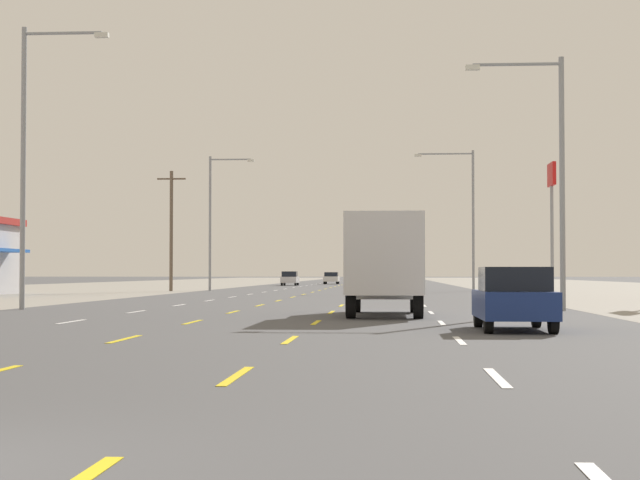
# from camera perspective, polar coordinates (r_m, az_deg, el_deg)

# --- Properties ---
(ground_plane) EXTENTS (572.00, 572.00, 0.00)m
(ground_plane) POSITION_cam_1_polar(r_m,az_deg,el_deg) (73.06, 0.90, -2.91)
(ground_plane) COLOR #4C4C4F
(lane_markings) EXTENTS (10.64, 227.60, 0.01)m
(lane_markings) POSITION_cam_1_polar(r_m,az_deg,el_deg) (111.52, 1.94, -2.53)
(lane_markings) COLOR white
(lane_markings) RESTS_ON ground
(signal_span_wire) EXTENTS (25.07, 0.53, 8.82)m
(signal_span_wire) POSITION_cam_1_polar(r_m,az_deg,el_deg) (17.57, -8.97, 10.21)
(signal_span_wire) COLOR brown
(signal_span_wire) RESTS_ON ground
(hatchback_far_right_nearest) EXTENTS (1.72, 3.90, 1.54)m
(hatchback_far_right_nearest) POSITION_cam_1_polar(r_m,az_deg,el_deg) (25.57, 10.63, -3.17)
(hatchback_far_right_nearest) COLOR navy
(hatchback_far_right_nearest) RESTS_ON ground
(box_truck_inner_right_near) EXTENTS (2.40, 7.20, 3.23)m
(box_truck_inner_right_near) POSITION_cam_1_polar(r_m,az_deg,el_deg) (33.86, 3.59, -1.08)
(box_truck_inner_right_near) COLOR white
(box_truck_inner_right_near) RESTS_ON ground
(sedan_inner_right_mid) EXTENTS (1.80, 4.50, 1.46)m
(sedan_inner_right_mid) POSITION_cam_1_polar(r_m,az_deg,el_deg) (81.06, 3.62, -2.27)
(sedan_inner_right_mid) COLOR navy
(sedan_inner_right_mid) RESTS_ON ground
(hatchback_far_left_midfar) EXTENTS (1.72, 3.90, 1.54)m
(hatchback_far_left_midfar) POSITION_cam_1_polar(r_m,az_deg,el_deg) (112.82, -1.67, -2.13)
(hatchback_far_left_midfar) COLOR silver
(hatchback_far_left_midfar) RESTS_ON ground
(sedan_inner_left_far) EXTENTS (1.80, 4.50, 1.46)m
(sedan_inner_left_far) POSITION_cam_1_polar(r_m,az_deg,el_deg) (127.36, 0.63, -2.10)
(sedan_inner_left_far) COLOR white
(sedan_inner_left_far) RESTS_ON ground
(pole_sign_right_row_2) EXTENTS (0.24, 2.41, 8.79)m
(pole_sign_right_row_2) POSITION_cam_1_polar(r_m,az_deg,el_deg) (71.28, 12.66, 2.55)
(pole_sign_right_row_2) COLOR gray
(pole_sign_right_row_2) RESTS_ON ground
(streetlight_left_row_0) EXTENTS (3.38, 0.26, 10.81)m
(streetlight_left_row_0) POSITION_cam_1_polar(r_m,az_deg,el_deg) (41.08, -15.67, 4.82)
(streetlight_left_row_0) COLOR gray
(streetlight_left_row_0) RESTS_ON ground
(streetlight_right_row_0) EXTENTS (3.61, 0.26, 9.37)m
(streetlight_right_row_0) POSITION_cam_1_polar(r_m,az_deg,el_deg) (39.10, 12.69, 4.08)
(streetlight_right_row_0) COLOR gray
(streetlight_right_row_0) RESTS_ON ground
(streetlight_left_row_1) EXTENTS (3.54, 0.26, 10.46)m
(streetlight_left_row_1) POSITION_cam_1_polar(r_m,az_deg,el_deg) (80.65, -5.87, 1.42)
(streetlight_left_row_1) COLOR gray
(streetlight_left_row_1) RESTS_ON ground
(streetlight_right_row_1) EXTENTS (4.55, 0.26, 10.77)m
(streetlight_right_row_1) POSITION_cam_1_polar(r_m,az_deg,el_deg) (79.72, 8.13, 1.67)
(streetlight_right_row_1) COLOR gray
(streetlight_right_row_1) RESTS_ON ground
(utility_pole_left_row_1) EXTENTS (2.20, 0.26, 9.15)m
(utility_pole_left_row_1) POSITION_cam_1_polar(r_m,az_deg,el_deg) (79.34, -8.20, 0.64)
(utility_pole_left_row_1) COLOR brown
(utility_pole_left_row_1) RESTS_ON ground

